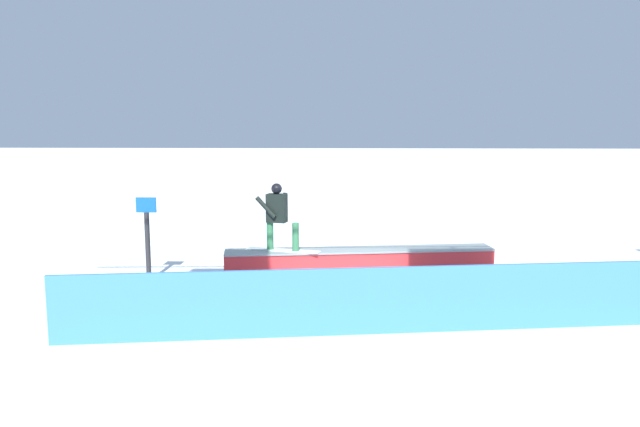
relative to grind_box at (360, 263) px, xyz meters
name	(u,v)px	position (x,y,z in m)	size (l,w,h in m)	color
ground_plane	(360,274)	(0.00, 0.00, -0.25)	(120.00, 120.00, 0.00)	white
grind_box	(360,263)	(0.00, 0.00, 0.00)	(5.71, 1.42, 0.55)	red
snowboarder	(278,215)	(1.70, 0.20, 1.05)	(1.60, 0.66, 1.40)	silver
safety_fence	(367,301)	(0.00, 3.77, 0.27)	(9.35, 0.06, 1.04)	#3A77DD
trail_marker	(147,237)	(4.29, 0.74, 0.68)	(0.40, 0.10, 1.71)	#262628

